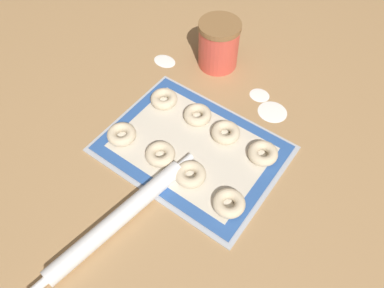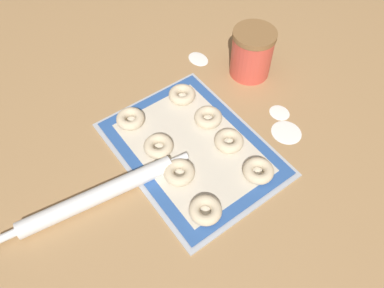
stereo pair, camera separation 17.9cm
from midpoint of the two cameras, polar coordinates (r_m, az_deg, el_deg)
name	(u,v)px [view 2 (the right image)]	position (r m, az deg, el deg)	size (l,w,h in m)	color
ground_plane	(195,145)	(1.02, 5.43, -0.83)	(2.80, 2.80, 0.00)	#A87F51
baking_tray	(192,149)	(1.01, 5.02, -1.31)	(0.47, 0.36, 0.01)	#B2B5BA
baking_mat	(192,147)	(1.00, 5.04, -1.14)	(0.45, 0.33, 0.00)	#2D569E
bagel_front_far_left	(130,119)	(1.05, -4.66, 3.29)	(0.08, 0.08, 0.03)	beige
bagel_front_mid_left	(158,146)	(0.98, -0.05, -0.95)	(0.08, 0.08, 0.03)	beige
bagel_front_mid_right	(179,172)	(0.94, 3.44, -5.05)	(0.08, 0.08, 0.03)	beige
bagel_front_far_right	(205,210)	(0.90, 7.82, -10.74)	(0.08, 0.08, 0.03)	beige
bagel_back_far_left	(182,95)	(1.11, 3.07, 7.01)	(0.08, 0.08, 0.03)	beige
bagel_back_mid_left	(208,117)	(1.05, 7.30, 3.49)	(0.08, 0.08, 0.03)	beige
bagel_back_mid_right	(229,141)	(1.01, 10.68, -0.17)	(0.08, 0.08, 0.03)	beige
bagel_back_far_right	(258,171)	(0.98, 15.28, -4.63)	(0.08, 0.08, 0.03)	beige
flour_canister	(252,53)	(1.19, 13.49, 12.92)	(0.13, 0.13, 0.15)	#DB4C3D
rolling_pin	(98,195)	(0.92, -8.84, -8.46)	(0.10, 0.49, 0.04)	silver
flour_patch_near	(198,59)	(1.26, 5.08, 12.41)	(0.08, 0.06, 0.00)	white
flour_patch_far	(280,112)	(1.14, 17.62, 4.09)	(0.06, 0.06, 0.00)	white
flour_patch_side	(286,132)	(1.10, 18.76, 1.17)	(0.09, 0.08, 0.00)	white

